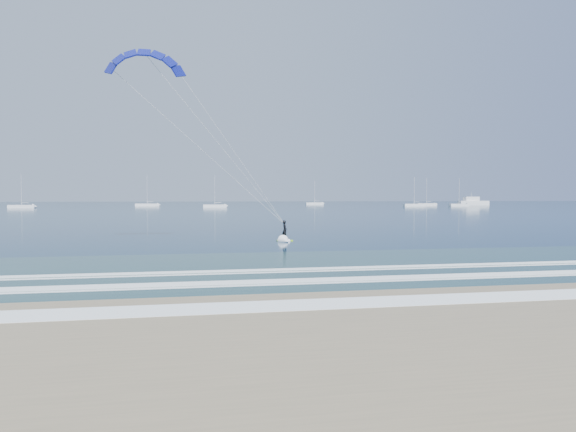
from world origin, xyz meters
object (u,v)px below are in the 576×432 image
(sailboat_3, at_px, (215,206))
(sailboat_5, at_px, (426,204))
(sailboat_2, at_px, (147,205))
(motor_yacht, at_px, (473,202))
(sailboat_1, at_px, (22,206))
(sailboat_4, at_px, (315,203))
(sailboat_8, at_px, (459,205))
(sailboat_6, at_px, (414,205))
(kitesurfer_rig, at_px, (217,141))

(sailboat_3, height_order, sailboat_5, sailboat_5)
(sailboat_2, bearing_deg, motor_yacht, -1.52)
(sailboat_1, relative_size, sailboat_4, 0.98)
(sailboat_1, distance_m, sailboat_4, 142.28)
(sailboat_5, bearing_deg, motor_yacht, 14.90)
(sailboat_8, bearing_deg, sailboat_4, 129.73)
(sailboat_3, relative_size, sailboat_5, 0.96)
(sailboat_3, xyz_separation_m, sailboat_8, (107.17, 3.41, 0.00))
(sailboat_3, xyz_separation_m, sailboat_5, (100.80, 22.07, 0.00))
(sailboat_6, distance_m, sailboat_8, 20.13)
(sailboat_1, height_order, sailboat_5, sailboat_5)
(sailboat_1, relative_size, sailboat_6, 0.99)
(kitesurfer_rig, height_order, sailboat_1, kitesurfer_rig)
(sailboat_1, distance_m, sailboat_5, 173.81)
(sailboat_4, bearing_deg, sailboat_8, -50.27)
(sailboat_1, distance_m, sailboat_2, 53.04)
(motor_yacht, relative_size, sailboat_3, 1.22)
(sailboat_2, height_order, sailboat_5, sailboat_2)
(kitesurfer_rig, distance_m, sailboat_5, 210.07)
(kitesurfer_rig, distance_m, sailboat_4, 231.56)
(sailboat_3, relative_size, sailboat_4, 0.98)
(sailboat_3, bearing_deg, sailboat_2, 130.33)
(motor_yacht, bearing_deg, sailboat_4, 154.40)
(sailboat_3, xyz_separation_m, sailboat_4, (56.40, 64.49, 0.00))
(motor_yacht, height_order, sailboat_6, sailboat_6)
(sailboat_5, bearing_deg, kitesurfer_rig, -120.88)
(sailboat_1, relative_size, sailboat_5, 0.97)
(sailboat_3, distance_m, sailboat_5, 103.18)
(sailboat_4, distance_m, sailboat_6, 66.04)
(motor_yacht, bearing_deg, sailboat_2, 178.48)
(kitesurfer_rig, xyz_separation_m, sailboat_3, (6.92, 158.07, -8.61))
(sailboat_5, height_order, sailboat_8, sailboat_5)
(sailboat_3, relative_size, sailboat_8, 1.02)
(motor_yacht, xyz_separation_m, sailboat_4, (-72.79, 34.87, -0.99))
(sailboat_5, bearing_deg, sailboat_3, -167.65)
(sailboat_2, xyz_separation_m, sailboat_5, (129.49, -11.74, -0.00))
(sailboat_2, height_order, sailboat_3, sailboat_2)
(kitesurfer_rig, xyz_separation_m, sailboat_5, (107.72, 180.14, -8.61))
(kitesurfer_rig, distance_m, sailboat_6, 189.43)
(sailboat_4, height_order, sailboat_5, sailboat_5)
(sailboat_1, xyz_separation_m, sailboat_8, (179.15, 0.26, 0.00))
(motor_yacht, distance_m, sailboat_5, 29.40)
(sailboat_1, height_order, sailboat_2, sailboat_2)
(sailboat_1, xyz_separation_m, sailboat_5, (172.78, 18.92, 0.00))
(sailboat_1, height_order, sailboat_3, sailboat_1)
(sailboat_1, distance_m, sailboat_3, 72.05)
(sailboat_2, height_order, sailboat_8, sailboat_2)
(motor_yacht, distance_m, sailboat_1, 202.91)
(sailboat_8, bearing_deg, sailboat_2, 167.39)
(sailboat_4, bearing_deg, sailboat_3, -131.17)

